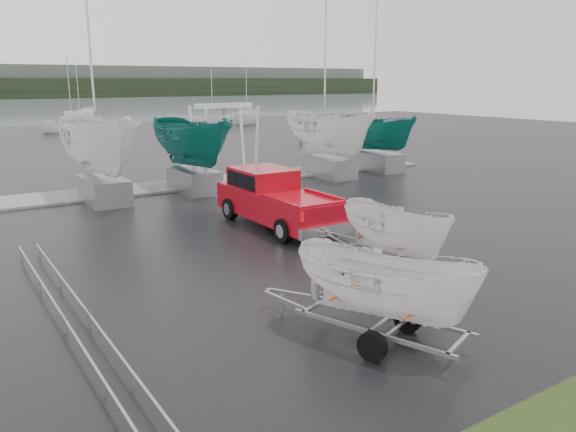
{
  "coord_description": "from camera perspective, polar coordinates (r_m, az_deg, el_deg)",
  "views": [
    {
      "loc": [
        -11.3,
        -13.96,
        5.31
      ],
      "look_at": [
        -2.08,
        0.23,
        1.2
      ],
      "focal_mm": 35.0,
      "sensor_mm": 36.0,
      "label": 1
    }
  ],
  "objects": [
    {
      "name": "mast_rack_1",
      "position": [
        10.5,
        -16.95,
        -15.18
      ],
      "size": [
        0.56,
        6.5,
        0.06
      ],
      "rotation": [
        0.0,
        0.0,
        1.57
      ],
      "color": "gray",
      "rests_on": "ground"
    },
    {
      "name": "moored_boat_6",
      "position": [
        72.42,
        -4.19,
        9.4
      ],
      "size": [
        3.83,
        3.84,
        11.57
      ],
      "rotation": [
        0.0,
        0.0,
        2.44
      ],
      "color": "silver",
      "rests_on": "ground"
    },
    {
      "name": "mast_rack_0",
      "position": [
        15.93,
        -23.12,
        -5.63
      ],
      "size": [
        0.56,
        6.5,
        0.06
      ],
      "rotation": [
        0.0,
        0.0,
        1.57
      ],
      "color": "gray",
      "rests_on": "ground"
    },
    {
      "name": "moored_boat_5",
      "position": [
        83.93,
        -20.34,
        9.18
      ],
      "size": [
        3.48,
        3.48,
        11.23
      ],
      "rotation": [
        0.0,
        0.0,
        2.33
      ],
      "color": "silver",
      "rests_on": "ground"
    },
    {
      "name": "keelboat_1",
      "position": [
        27.44,
        -9.82,
        10.77
      ],
      "size": [
        2.53,
        3.2,
        7.83
      ],
      "color": "gray",
      "rests_on": "ground"
    },
    {
      "name": "trailer_parked",
      "position": [
        11.22,
        10.0,
        -1.09
      ],
      "size": [
        2.36,
        3.79,
        4.58
      ],
      "rotation": [
        0.0,
        0.0,
        0.35
      ],
      "color": "gray",
      "rests_on": "ground"
    },
    {
      "name": "boat_hoist",
      "position": [
        30.27,
        -6.48,
        8.56
      ],
      "size": [
        3.3,
        2.18,
        4.12
      ],
      "color": "silver",
      "rests_on": "ground"
    },
    {
      "name": "trailer_hitched",
      "position": [
        15.55,
        11.12,
        2.71
      ],
      "size": [
        1.78,
        3.61,
        4.45
      ],
      "rotation": [
        0.0,
        0.0,
        -0.01
      ],
      "color": "gray",
      "rests_on": "ground"
    },
    {
      "name": "ground_plane",
      "position": [
        18.73,
        5.73,
        -2.89
      ],
      "size": [
        120.0,
        120.0,
        0.0
      ],
      "primitive_type": "plane",
      "color": "black",
      "rests_on": "ground"
    },
    {
      "name": "pickup_truck",
      "position": [
        20.98,
        -1.52,
        1.97
      ],
      "size": [
        2.31,
        6.16,
        2.04
      ],
      "rotation": [
        0.0,
        0.0,
        -0.01
      ],
      "color": "#990813",
      "rests_on": "ground"
    },
    {
      "name": "dock",
      "position": [
        29.7,
        -10.13,
        3.23
      ],
      "size": [
        30.0,
        3.0,
        0.12
      ],
      "primitive_type": "cube",
      "color": "gray",
      "rests_on": "ground"
    },
    {
      "name": "keelboat_3",
      "position": [
        34.09,
        9.2,
        10.49
      ],
      "size": [
        2.24,
        3.2,
        10.4
      ],
      "color": "gray",
      "rests_on": "ground"
    },
    {
      "name": "keelboat_2",
      "position": [
        31.37,
        4.3,
        11.61
      ],
      "size": [
        2.65,
        3.2,
        10.82
      ],
      "color": "gray",
      "rests_on": "ground"
    },
    {
      "name": "moored_boat_2",
      "position": [
        63.78,
        -21.0,
        7.98
      ],
      "size": [
        3.06,
        3.02,
        11.14
      ],
      "rotation": [
        0.0,
        0.0,
        1.24
      ],
      "color": "silver",
      "rests_on": "ground"
    },
    {
      "name": "moored_boat_3",
      "position": [
        68.43,
        -7.65,
        9.08
      ],
      "size": [
        2.63,
        2.58,
        10.91
      ],
      "rotation": [
        0.0,
        0.0,
        1.38
      ],
      "color": "silver",
      "rests_on": "ground"
    },
    {
      "name": "keelboat_0",
      "position": [
        25.8,
        -18.82,
        11.01
      ],
      "size": [
        2.79,
        3.2,
        10.97
      ],
      "color": "gray",
      "rests_on": "ground"
    }
  ]
}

